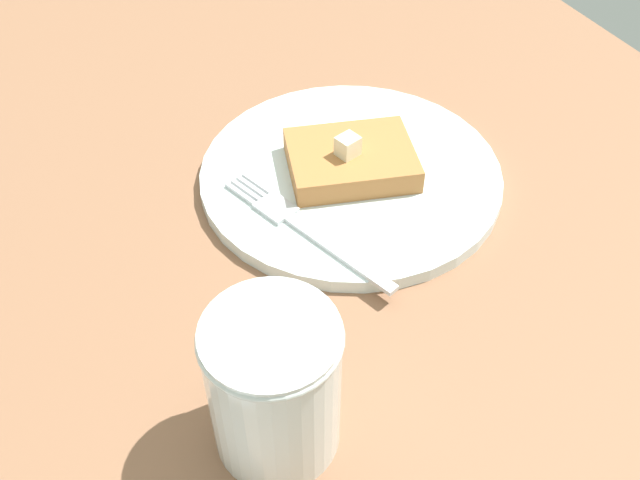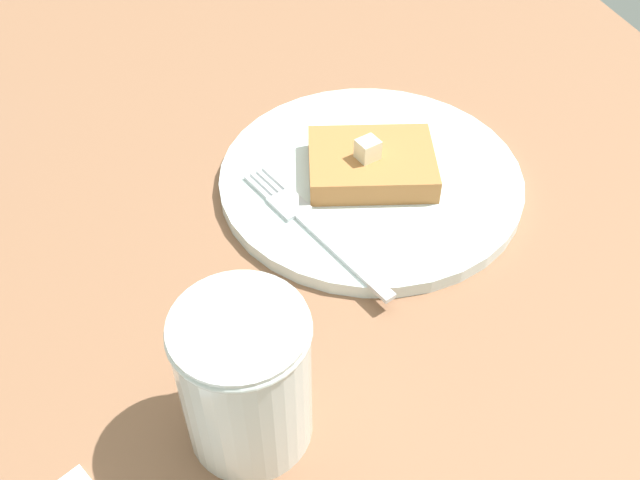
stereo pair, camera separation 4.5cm
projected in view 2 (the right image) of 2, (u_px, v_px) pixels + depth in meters
table_surface at (200, 156)px, 60.51cm from camera, size 92.90×92.90×2.56cm
plate at (371, 178)px, 55.54cm from camera, size 23.51×23.51×1.10cm
toast_slice_center at (372, 164)px, 54.51cm from camera, size 9.67×11.17×1.93cm
butter_pat_primary at (368, 149)px, 52.93cm from camera, size 1.80×1.90×1.57cm
fork at (308, 222)px, 51.10cm from camera, size 15.54×6.76×0.36cm
syrup_jar at (246, 383)px, 37.88cm from camera, size 7.26×7.26×9.53cm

